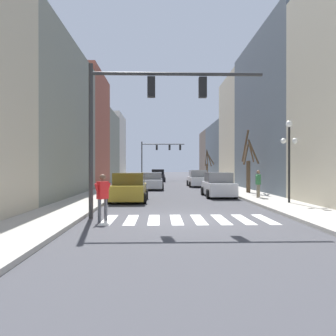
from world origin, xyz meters
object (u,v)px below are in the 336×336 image
Objects in this scene: traffic_signal_far at (158,151)px; car_parked_right_far at (158,176)px; car_parked_left_mid at (218,185)px; street_tree_right_far at (248,165)px; street_lamp_right_corner at (289,145)px; car_parked_right_mid at (129,188)px; traffic_signal_near at (141,106)px; pedestrian_crossing_street at (103,193)px; car_at_intersection at (153,181)px; pedestrian_on_right_sidewalk at (258,181)px; street_tree_right_near at (208,166)px; car_parked_left_near at (198,179)px.

car_parked_right_far is at bearing -89.64° from traffic_signal_far.
car_parked_left_mid is 3.68m from street_tree_right_far.
street_tree_right_far is at bearing -75.85° from traffic_signal_far.
car_parked_right_mid is (-9.02, 2.26, -2.52)m from street_lamp_right_corner.
pedestrian_crossing_street is at bearing -154.69° from traffic_signal_near.
car_at_intersection is 18.14m from pedestrian_crossing_street.
car_parked_right_far is 34.44m from pedestrian_crossing_street.
pedestrian_on_right_sidewalk is at bearing 104.16° from street_lamp_right_corner.
car_parked_right_mid is at bearing 165.95° from street_lamp_right_corner.
traffic_signal_far is 4.01× the size of pedestrian_on_right_sidewalk.
traffic_signal_near is at bearing -170.48° from car_parked_right_mid.
street_tree_right_near is at bearing 33.75° from pedestrian_on_right_sidewalk.
car_parked_left_near reaches higher than car_at_intersection.
car_parked_left_mid reaches higher than car_at_intersection.
car_parked_right_far is 27.10m from pedestrian_on_right_sidewalk.
street_tree_right_far is (-0.18, -22.30, -0.05)m from street_tree_right_near.
street_lamp_right_corner is 1.07× the size of car_parked_right_far.
car_parked_right_mid is 7.28m from pedestrian_crossing_street.
car_parked_left_near is 14.39m from pedestrian_on_right_sidewalk.
street_lamp_right_corner is 0.96× the size of car_parked_left_near.
traffic_signal_far is 7.11m from car_parked_right_far.
street_tree_right_far is (2.73, -10.09, 1.42)m from car_parked_left_near.
pedestrian_crossing_street reaches higher than car_parked_right_mid.
pedestrian_on_right_sidewalk is (2.22, -2.08, 0.38)m from car_parked_left_mid.
traffic_signal_far is 30.77m from car_parked_left_mid.
street_tree_right_far is (2.70, 2.04, 1.44)m from car_parked_left_mid.
street_lamp_right_corner reaches higher than car_parked_left_mid.
pedestrian_on_right_sidewalk reaches higher than car_parked_left_mid.
pedestrian_crossing_street is (-2.00, -40.38, -3.55)m from traffic_signal_far.
car_parked_left_near is (4.38, -18.08, -3.81)m from traffic_signal_far.
car_at_intersection is at bearing -114.93° from street_tree_right_near.
traffic_signal_far is at bearing 101.81° from street_lamp_right_corner.
car_parked_left_mid is 0.91× the size of street_tree_right_far.
street_tree_right_far reaches higher than car_parked_right_mid.
street_lamp_right_corner is at bearing 28.58° from traffic_signal_near.
pedestrian_crossing_street is (-9.39, -5.01, -2.25)m from street_lamp_right_corner.
car_parked_left_mid is at bearing -172.17° from pedestrian_crossing_street.
car_at_intersection is at bearing 89.49° from traffic_signal_near.
pedestrian_crossing_street is (-6.37, -22.30, 0.26)m from car_parked_left_near.
car_parked_left_mid is at bearing 10.22° from car_parked_right_far.
car_at_intersection is at bearing 141.90° from street_tree_right_far.
car_at_intersection is at bearing -6.64° from car_parked_right_mid.
car_at_intersection is at bearing 70.18° from pedestrian_on_right_sidewalk.
street_lamp_right_corner reaches higher than car_at_intersection.
street_lamp_right_corner is (7.92, 4.31, -1.31)m from traffic_signal_near.
street_tree_right_far reaches higher than car_parked_left_near.
street_lamp_right_corner is at bearing 14.07° from car_parked_right_far.
street_tree_right_near is at bearing 155.07° from car_at_intersection.
street_tree_right_near is at bearing -155.06° from pedestrian_crossing_street.
street_lamp_right_corner is 2.58× the size of pedestrian_on_right_sidewalk.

